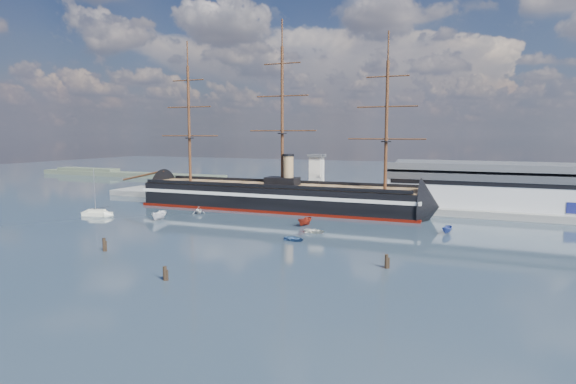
% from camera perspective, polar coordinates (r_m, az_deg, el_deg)
% --- Properties ---
extents(ground, '(600.00, 600.00, 0.00)m').
position_cam_1_polar(ground, '(131.16, -2.74, -3.48)').
color(ground, '#253645').
rests_on(ground, ground).
extents(quay, '(180.00, 18.00, 2.00)m').
position_cam_1_polar(quay, '(160.73, 6.09, -1.59)').
color(quay, slate).
rests_on(quay, ground).
extents(warehouse, '(63.00, 21.00, 11.60)m').
position_cam_1_polar(warehouse, '(156.91, 23.59, 0.60)').
color(warehouse, '#B7BABC').
rests_on(warehouse, ground).
extents(quay_tower, '(5.00, 5.00, 15.00)m').
position_cam_1_polar(quay_tower, '(158.94, 3.40, 1.88)').
color(quay_tower, silver).
rests_on(quay_tower, ground).
extents(shoreline, '(120.00, 10.00, 4.00)m').
position_cam_1_polar(shoreline, '(288.56, -19.69, 2.08)').
color(shoreline, '#3F4C38').
rests_on(shoreline, ground).
extents(warship, '(113.04, 18.10, 53.94)m').
position_cam_1_polar(warship, '(151.52, -1.97, -0.53)').
color(warship, black).
rests_on(warship, ground).
extents(sailboat, '(8.92, 4.28, 13.72)m').
position_cam_1_polar(sailboat, '(149.72, -21.69, -2.33)').
color(sailboat, beige).
rests_on(sailboat, ground).
extents(motorboat_a, '(7.91, 3.79, 3.04)m').
position_cam_1_polar(motorboat_a, '(137.38, -15.02, -3.24)').
color(motorboat_a, white).
rests_on(motorboat_a, ground).
extents(motorboat_b, '(1.81, 3.21, 1.41)m').
position_cam_1_polar(motorboat_b, '(107.39, 0.74, -5.80)').
color(motorboat_b, '#2D4F80').
rests_on(motorboat_b, ground).
extents(motorboat_c, '(6.82, 3.65, 2.59)m').
position_cam_1_polar(motorboat_c, '(124.81, 2.00, -4.01)').
color(motorboat_c, maroon).
rests_on(motorboat_c, ground).
extents(motorboat_d, '(6.97, 6.72, 2.48)m').
position_cam_1_polar(motorboat_d, '(145.41, -10.53, -2.57)').
color(motorboat_d, silver).
rests_on(motorboat_d, ground).
extents(motorboat_e, '(1.45, 3.26, 1.49)m').
position_cam_1_polar(motorboat_e, '(115.89, 3.15, -4.87)').
color(motorboat_e, silver).
rests_on(motorboat_e, ground).
extents(motorboat_f, '(5.85, 3.05, 2.23)m').
position_cam_1_polar(motorboat_f, '(121.04, 18.33, -4.70)').
color(motorboat_f, navy).
rests_on(motorboat_f, ground).
extents(piling_near_left, '(0.64, 0.64, 3.43)m').
position_cam_1_polar(piling_near_left, '(104.89, -20.93, -6.57)').
color(piling_near_left, black).
rests_on(piling_near_left, ground).
extents(piling_near_mid, '(0.64, 0.64, 3.03)m').
position_cam_1_polar(piling_near_mid, '(81.74, -14.36, -10.11)').
color(piling_near_mid, black).
rests_on(piling_near_mid, ground).
extents(piling_far_right, '(0.64, 0.64, 3.21)m').
position_cam_1_polar(piling_far_right, '(87.79, 11.57, -8.84)').
color(piling_far_right, black).
rests_on(piling_far_right, ground).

